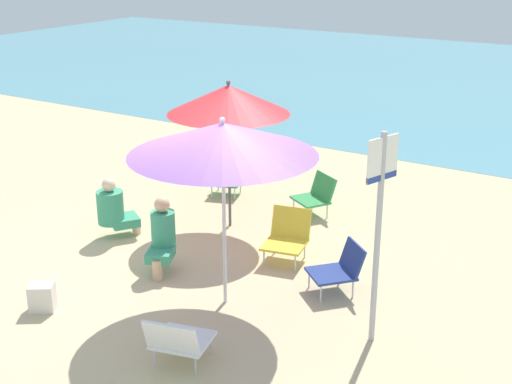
% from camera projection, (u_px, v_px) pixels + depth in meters
% --- Properties ---
extents(ground_plane, '(40.00, 40.00, 0.00)m').
position_uv_depth(ground_plane, '(198.00, 274.00, 8.61)').
color(ground_plane, '#CCB789').
extents(sea_water, '(40.00, 16.00, 0.01)m').
position_uv_depth(sea_water, '(492.00, 85.00, 19.54)').
color(sea_water, '#5693A3').
rests_on(sea_water, ground_plane).
extents(umbrella_red, '(1.66, 1.66, 2.07)m').
position_uv_depth(umbrella_red, '(228.00, 100.00, 9.43)').
color(umbrella_red, '#4C4C51').
rests_on(umbrella_red, ground_plane).
extents(umbrella_purple, '(2.01, 2.01, 2.13)m').
position_uv_depth(umbrella_purple, '(223.00, 139.00, 7.31)').
color(umbrella_purple, silver).
rests_on(umbrella_purple, ground_plane).
extents(beach_chair_a, '(0.65, 0.67, 0.57)m').
position_uv_depth(beach_chair_a, '(178.00, 339.00, 6.67)').
color(beach_chair_a, white).
rests_on(beach_chair_a, ground_plane).
extents(beach_chair_b, '(0.61, 0.65, 0.57)m').
position_uv_depth(beach_chair_b, '(228.00, 176.00, 11.23)').
color(beach_chair_b, '#33934C').
rests_on(beach_chair_b, ground_plane).
extents(beach_chair_c, '(0.62, 0.70, 0.63)m').
position_uv_depth(beach_chair_c, '(288.00, 235.00, 8.92)').
color(beach_chair_c, gold).
rests_on(beach_chair_c, ground_plane).
extents(beach_chair_d, '(0.70, 0.70, 0.58)m').
position_uv_depth(beach_chair_d, '(316.00, 194.00, 10.36)').
color(beach_chair_d, '#33934C').
rests_on(beach_chair_d, ground_plane).
extents(beach_chair_e, '(0.73, 0.73, 0.57)m').
position_uv_depth(beach_chair_e, '(340.00, 268.00, 8.09)').
color(beach_chair_e, navy).
rests_on(beach_chair_e, ground_plane).
extents(person_a, '(0.53, 0.58, 0.85)m').
position_uv_depth(person_a, '(114.00, 209.00, 9.53)').
color(person_a, '#389970').
rests_on(person_a, ground_plane).
extents(person_b, '(0.43, 0.54, 0.93)m').
position_uv_depth(person_b, '(162.00, 234.00, 8.57)').
color(person_b, '#389970').
rests_on(person_b, ground_plane).
extents(warning_sign, '(0.15, 0.39, 2.19)m').
position_uv_depth(warning_sign, '(379.00, 212.00, 6.74)').
color(warning_sign, '#ADADB2').
rests_on(warning_sign, ground_plane).
extents(beach_bag, '(0.34, 0.33, 0.31)m').
position_uv_depth(beach_bag, '(42.00, 297.00, 7.73)').
color(beach_bag, silver).
rests_on(beach_bag, ground_plane).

